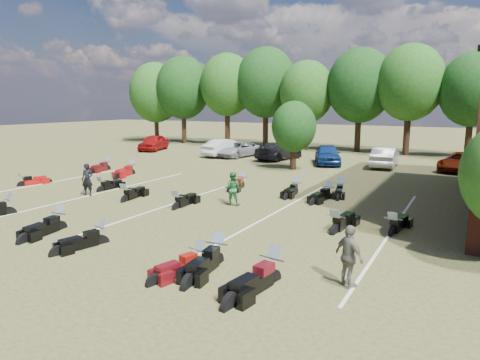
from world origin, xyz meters
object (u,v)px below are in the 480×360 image
Objects in this scene: person_black at (87,180)px; person_green at (232,189)px; car_0 at (154,143)px; motorcycle_0 at (9,214)px; car_4 at (328,154)px; motorcycle_3 at (101,244)px; person_grey at (349,256)px; motorcycle_7 at (22,186)px; motorcycle_14 at (107,170)px.

person_green is (7.69, 1.80, -0.05)m from person_black.
car_0 reaches higher than motorcycle_0.
car_0 reaches higher than car_4.
person_black is 8.45m from motorcycle_3.
person_grey is at bearing -59.53° from car_0.
person_grey is (7.23, -6.47, 0.04)m from person_green.
person_grey is at bearing -92.61° from car_4.
motorcycle_14 reaches higher than motorcycle_7.
motorcycle_14 reaches higher than motorcycle_3.
person_black is at bearing 154.40° from motorcycle_3.
person_green is 9.70m from person_grey.
car_4 is 22.92m from motorcycle_0.
motorcycle_14 is at bearing 148.66° from motorcycle_3.
motorcycle_0 is at bearing -174.48° from motorcycle_3.
car_0 is at bearing 103.73° from motorcycle_14.
motorcycle_3 is (-8.40, -0.64, -0.84)m from person_grey.
motorcycle_7 is at bearing -90.85° from car_0.
motorcycle_0 is at bearing -74.83° from motorcycle_14.
person_grey reaches higher than person_green.
person_grey is at bearing 12.01° from motorcycle_0.
person_green is 9.92m from motorcycle_0.
person_green is at bearing -156.37° from motorcycle_7.
car_4 is at bearing 101.13° from motorcycle_3.
car_4 is 2.75× the size of person_grey.
car_0 is 2.78× the size of person_black.
car_4 is 18.81m from person_black.
car_4 is at bearing 27.32° from motorcycle_14.
car_0 is 2.94× the size of person_green.
motorcycle_3 is (-1.17, -7.11, -0.80)m from person_green.
motorcycle_14 is (-13.08, -10.49, -0.79)m from car_4.
person_black is at bearing -164.01° from motorcycle_7.
person_green reaches higher than motorcycle_14.
person_grey is at bearing -40.55° from motorcycle_14.
motorcycle_7 is 0.84× the size of motorcycle_14.
person_black is at bearing -134.77° from car_4.
person_green is 7.25m from motorcycle_3.
car_4 reaches higher than motorcycle_3.
person_green is 0.76× the size of motorcycle_3.
motorcycle_14 is (-5.58, 11.16, 0.00)m from motorcycle_0.
motorcycle_3 is (6.52, -5.31, -0.85)m from person_black.
car_0 is at bearing 128.95° from motorcycle_0.
person_black is at bearing 102.80° from motorcycle_0.
motorcycle_14 is (-0.18, 6.80, 0.00)m from motorcycle_7.
car_4 is 23.16m from person_grey.
car_0 is 1.02× the size of car_4.
car_0 is 18.60m from car_4.
person_green is 0.79× the size of motorcycle_7.
motorcycle_3 is at bearing -113.78° from car_4.
motorcycle_3 is 17.11m from motorcycle_14.
car_0 is at bearing 154.93° from car_4.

